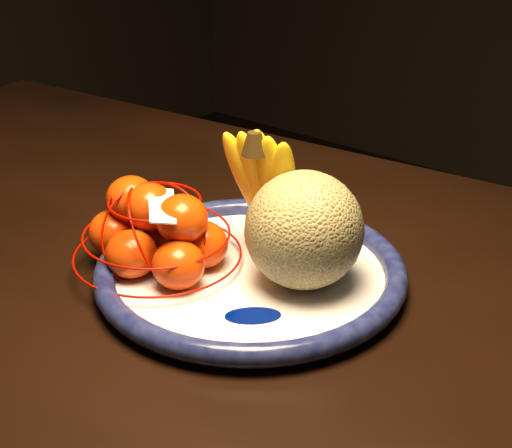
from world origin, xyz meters
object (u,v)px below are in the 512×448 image
Objects in this scene: cantaloupe at (304,230)px; banana_bunch at (267,183)px; dining_table at (181,337)px; mandarin_bag at (157,232)px; fruit_bowl at (250,272)px.

banana_bunch is (-0.08, 0.04, 0.02)m from cantaloupe.
mandarin_bag is (-0.02, -0.01, 0.13)m from dining_table.
mandarin_bag is at bearing -156.05° from cantaloupe.
mandarin_bag reaches higher than fruit_bowl.
dining_table is at bearing -149.95° from fruit_bowl.
fruit_bowl is 0.11m from mandarin_bag.
cantaloupe is 0.56× the size of mandarin_bag.
dining_table is 0.13m from fruit_bowl.
mandarin_bag is at bearing -137.16° from banana_bunch.
banana_bunch reaches higher than dining_table.
dining_table is at bearing -129.33° from banana_bunch.
fruit_bowl is at bearing -81.10° from banana_bunch.
fruit_bowl is 0.10m from banana_bunch.
fruit_bowl is 2.73× the size of cantaloupe.
mandarin_bag is at bearing -170.28° from dining_table.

